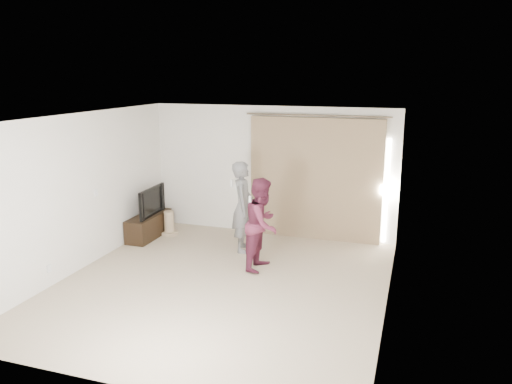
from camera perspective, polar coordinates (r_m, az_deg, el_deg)
floor at (r=7.95m, az=-3.96°, el=-10.51°), size 5.50×5.50×0.00m
wall_back at (r=10.05m, az=1.80°, el=2.41°), size 5.00×0.04×2.60m
wall_left at (r=8.75m, az=-19.45°, el=-0.04°), size 0.04×5.50×2.60m
ceiling at (r=7.30m, az=-4.29°, el=8.50°), size 5.00×5.50×0.01m
curtain at (r=9.79m, az=6.82°, el=1.45°), size 2.80×0.11×2.46m
tv_console at (r=10.28m, az=-12.14°, el=-3.81°), size 0.41×1.19×0.46m
tv at (r=10.14m, az=-12.28°, el=-1.03°), size 0.17×0.99×0.57m
scratching_post at (r=10.37m, az=-9.89°, el=-3.74°), size 0.36×0.36×0.48m
person_man at (r=9.14m, az=-1.49°, el=-1.68°), size 0.54×0.69×1.68m
person_woman at (r=8.31m, az=0.74°, el=-3.65°), size 0.65×0.81×1.56m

